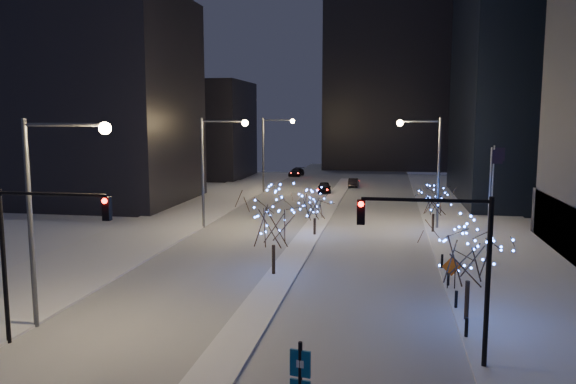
% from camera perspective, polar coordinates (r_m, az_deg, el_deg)
% --- Properties ---
extents(ground, '(160.00, 160.00, 0.00)m').
position_cam_1_polar(ground, '(24.53, -6.47, -16.60)').
color(ground, white).
rests_on(ground, ground).
extents(road, '(20.00, 130.00, 0.02)m').
position_cam_1_polar(road, '(57.67, 3.50, -2.45)').
color(road, '#A8ADB6').
rests_on(road, ground).
extents(median, '(2.00, 80.00, 0.15)m').
position_cam_1_polar(median, '(52.78, 2.87, -3.31)').
color(median, silver).
rests_on(median, ground).
extents(east_sidewalk, '(10.00, 90.00, 0.15)m').
position_cam_1_polar(east_sidewalk, '(43.43, 21.24, -6.20)').
color(east_sidewalk, silver).
rests_on(east_sidewalk, ground).
extents(west_sidewalk, '(8.00, 90.00, 0.15)m').
position_cam_1_polar(west_sidewalk, '(47.28, -15.90, -4.87)').
color(west_sidewalk, silver).
rests_on(west_sidewalk, ground).
extents(filler_west_near, '(22.00, 18.00, 24.00)m').
position_cam_1_polar(filler_west_near, '(70.48, -19.42, 8.75)').
color(filler_west_near, black).
rests_on(filler_west_near, ground).
extents(filler_west_far, '(18.00, 16.00, 16.00)m').
position_cam_1_polar(filler_west_far, '(97.05, -9.49, 6.27)').
color(filler_west_far, black).
rests_on(filler_west_far, ground).
extents(horizon_block, '(24.00, 14.00, 42.00)m').
position_cam_1_polar(horizon_block, '(113.95, 10.10, 12.98)').
color(horizon_block, black).
rests_on(horizon_block, ground).
extents(street_lamp_w_near, '(4.40, 0.56, 10.00)m').
position_cam_1_polar(street_lamp_w_near, '(28.28, -23.10, -0.20)').
color(street_lamp_w_near, '#595E66').
rests_on(street_lamp_w_near, ground).
extents(street_lamp_w_mid, '(4.40, 0.56, 10.00)m').
position_cam_1_polar(street_lamp_w_mid, '(50.95, -7.56, 3.54)').
color(street_lamp_w_mid, '#595E66').
rests_on(street_lamp_w_mid, ground).
extents(street_lamp_w_far, '(4.40, 0.56, 10.00)m').
position_cam_1_polar(street_lamp_w_far, '(75.11, -1.75, 4.87)').
color(street_lamp_w_far, '#595E66').
rests_on(street_lamp_w_far, ground).
extents(street_lamp_east, '(3.90, 0.56, 10.00)m').
position_cam_1_polar(street_lamp_east, '(51.66, 14.09, 3.37)').
color(street_lamp_east, '#595E66').
rests_on(street_lamp_east, ground).
extents(traffic_signal_west, '(5.26, 0.43, 7.00)m').
position_cam_1_polar(traffic_signal_west, '(26.65, -24.36, -4.50)').
color(traffic_signal_west, black).
rests_on(traffic_signal_west, ground).
extents(traffic_signal_east, '(5.26, 0.43, 7.00)m').
position_cam_1_polar(traffic_signal_east, '(23.15, 15.94, -5.87)').
color(traffic_signal_east, black).
rests_on(traffic_signal_east, ground).
extents(flagpoles, '(1.35, 2.60, 8.00)m').
position_cam_1_polar(flagpoles, '(39.61, 20.00, -0.47)').
color(flagpoles, silver).
rests_on(flagpoles, east_sidewalk).
extents(bollards, '(0.16, 12.16, 0.90)m').
position_cam_1_polar(bollards, '(33.00, 16.32, -9.33)').
color(bollards, black).
rests_on(bollards, east_sidewalk).
extents(car_near, '(2.26, 4.53, 1.48)m').
position_cam_1_polar(car_near, '(75.15, 3.71, 0.46)').
color(car_near, black).
rests_on(car_near, ground).
extents(car_mid, '(1.38, 3.85, 1.26)m').
position_cam_1_polar(car_mid, '(82.39, 6.67, 0.97)').
color(car_mid, black).
rests_on(car_mid, ground).
extents(car_far, '(2.41, 4.91, 1.37)m').
position_cam_1_polar(car_far, '(96.77, 0.87, 2.03)').
color(car_far, black).
rests_on(car_far, ground).
extents(holiday_tree_median_near, '(4.64, 4.64, 5.67)m').
position_cam_1_polar(holiday_tree_median_near, '(35.31, -1.50, -2.68)').
color(holiday_tree_median_near, black).
rests_on(holiday_tree_median_near, median).
extents(holiday_tree_median_far, '(4.22, 4.22, 4.07)m').
position_cam_1_polar(holiday_tree_median_far, '(47.51, 2.74, -1.24)').
color(holiday_tree_median_far, black).
rests_on(holiday_tree_median_far, median).
extents(holiday_tree_plaza_near, '(5.23, 5.23, 5.24)m').
position_cam_1_polar(holiday_tree_plaza_near, '(28.75, 17.91, -5.75)').
color(holiday_tree_plaza_near, black).
rests_on(holiday_tree_plaza_near, east_sidewalk).
extents(holiday_tree_plaza_far, '(4.15, 4.15, 4.46)m').
position_cam_1_polar(holiday_tree_plaza_far, '(50.18, 14.59, -0.69)').
color(holiday_tree_plaza_far, black).
rests_on(holiday_tree_plaza_far, east_sidewalk).
extents(construction_sign, '(1.14, 0.21, 1.89)m').
position_cam_1_polar(construction_sign, '(34.15, 16.28, -7.56)').
color(construction_sign, black).
rests_on(construction_sign, east_sidewalk).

